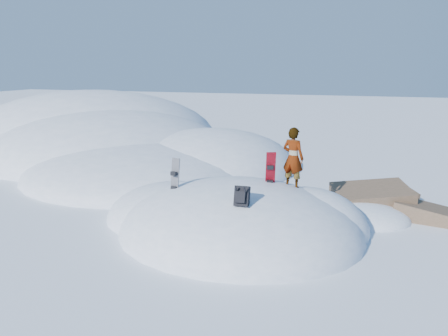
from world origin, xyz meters
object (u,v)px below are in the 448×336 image
(snowboard_red, at_px, (270,176))
(snowboard_dark, at_px, (175,182))
(backpack, at_px, (242,196))
(person, at_px, (293,158))

(snowboard_red, bearing_deg, snowboard_dark, 178.07)
(backpack, bearing_deg, snowboard_dark, 152.11)
(snowboard_red, xyz_separation_m, snowboard_dark, (-2.59, -0.87, -0.17))
(backpack, height_order, person, person)
(snowboard_dark, height_order, backpack, snowboard_dark)
(snowboard_red, height_order, backpack, snowboard_red)
(snowboard_dark, relative_size, person, 0.81)
(snowboard_dark, bearing_deg, backpack, -11.25)
(snowboard_dark, distance_m, backpack, 2.52)
(snowboard_red, height_order, person, person)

